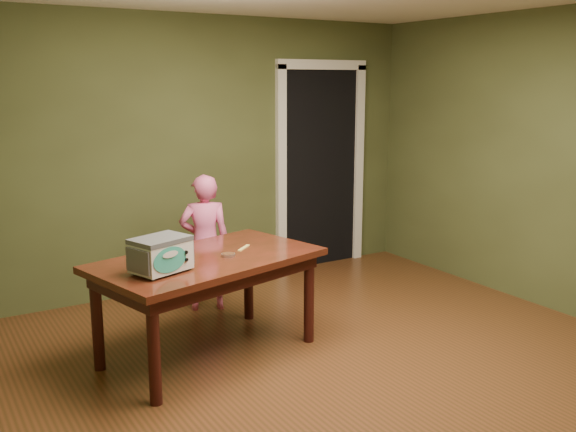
# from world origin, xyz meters

# --- Properties ---
(floor) EXTENTS (5.00, 5.00, 0.00)m
(floor) POSITION_xyz_m (0.00, 0.00, 0.00)
(floor) COLOR brown
(floor) RESTS_ON ground
(room_shell) EXTENTS (4.52, 5.02, 2.61)m
(room_shell) POSITION_xyz_m (0.00, 0.00, 1.71)
(room_shell) COLOR #4A542D
(room_shell) RESTS_ON ground
(doorway) EXTENTS (1.10, 0.66, 2.25)m
(doorway) POSITION_xyz_m (1.30, 2.78, 1.06)
(doorway) COLOR black
(doorway) RESTS_ON ground
(dining_table) EXTENTS (1.77, 1.26, 0.75)m
(dining_table) POSITION_xyz_m (-0.75, 0.90, 0.65)
(dining_table) COLOR #35170C
(dining_table) RESTS_ON floor
(toy_oven) EXTENTS (0.44, 0.36, 0.24)m
(toy_oven) POSITION_xyz_m (-1.16, 0.71, 0.88)
(toy_oven) COLOR #4C4F54
(toy_oven) RESTS_ON dining_table
(baking_pan) EXTENTS (0.10, 0.10, 0.02)m
(baking_pan) POSITION_xyz_m (-0.61, 0.83, 0.76)
(baking_pan) COLOR silver
(baking_pan) RESTS_ON dining_table
(spatula) EXTENTS (0.15, 0.14, 0.01)m
(spatula) POSITION_xyz_m (-0.42, 0.97, 0.75)
(spatula) COLOR #EDD867
(spatula) RESTS_ON dining_table
(child) EXTENTS (0.51, 0.42, 1.21)m
(child) POSITION_xyz_m (-0.36, 1.81, 0.60)
(child) COLOR pink
(child) RESTS_ON floor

